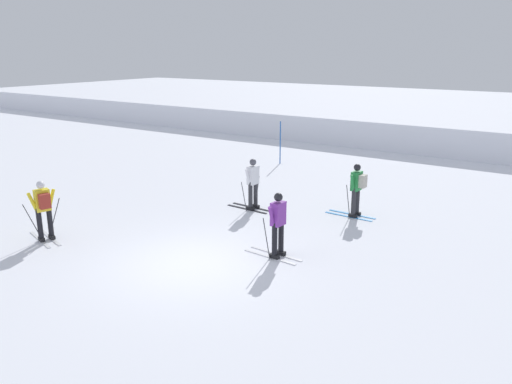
% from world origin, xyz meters
% --- Properties ---
extents(ground_plane, '(120.00, 120.00, 0.00)m').
position_xyz_m(ground_plane, '(0.00, 0.00, 0.00)').
color(ground_plane, white).
extents(far_snow_ridge, '(80.00, 9.02, 1.46)m').
position_xyz_m(far_snow_ridge, '(0.00, 20.87, 0.73)').
color(far_snow_ridge, white).
rests_on(far_snow_ridge, ground).
extents(skier_purple, '(1.62, 1.00, 1.71)m').
position_xyz_m(skier_purple, '(1.54, 1.56, 0.92)').
color(skier_purple, silver).
rests_on(skier_purple, ground).
extents(skier_yellow, '(1.64, 0.97, 1.71)m').
position_xyz_m(skier_yellow, '(-4.38, -1.03, 0.96)').
color(skier_yellow, silver).
rests_on(skier_yellow, ground).
extents(skier_white, '(1.62, 1.00, 1.71)m').
position_xyz_m(skier_white, '(-1.25, 4.54, 0.92)').
color(skier_white, black).
rests_on(skier_white, ground).
extents(skier_green, '(1.61, 1.00, 1.71)m').
position_xyz_m(skier_green, '(1.89, 5.72, 0.96)').
color(skier_green, '#237AC6').
rests_on(skier_green, ground).
extents(trail_marker_pole, '(0.05, 0.05, 1.96)m').
position_xyz_m(trail_marker_pole, '(-4.12, 11.00, 0.98)').
color(trail_marker_pole, '#1E56AD').
rests_on(trail_marker_pole, ground).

